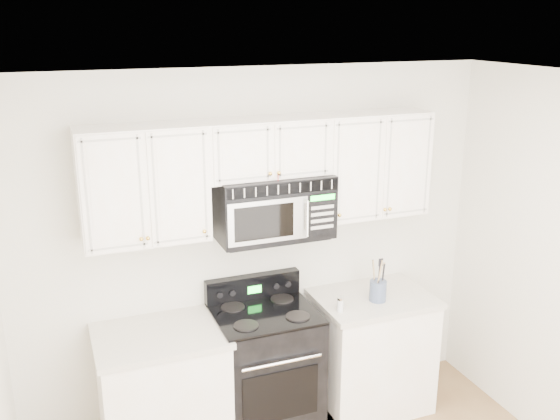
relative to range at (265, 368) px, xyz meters
name	(u,v)px	position (x,y,z in m)	size (l,w,h in m)	color
room	(378,368)	(0.06, -1.45, 0.82)	(3.51, 3.51, 2.61)	olive
base_cabinet_left	(163,398)	(-0.74, -0.01, -0.06)	(0.86, 0.65, 0.92)	white
base_cabinet_right	(370,354)	(0.86, -0.01, -0.06)	(0.86, 0.65, 0.92)	white
range	(265,368)	(0.00, 0.00, 0.00)	(0.71, 0.65, 1.11)	black
upper_cabinets	(265,168)	(0.06, 0.13, 1.45)	(2.44, 0.37, 0.75)	white
microwave	(273,206)	(0.10, 0.10, 1.19)	(0.79, 0.45, 0.44)	black
utensil_crock	(378,290)	(0.85, -0.10, 0.52)	(0.12, 0.12, 0.33)	#495478
shaker_salt	(340,305)	(0.51, -0.16, 0.49)	(0.05, 0.05, 0.11)	silver
shaker_pepper	(341,303)	(0.53, -0.13, 0.49)	(0.04, 0.04, 0.10)	silver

